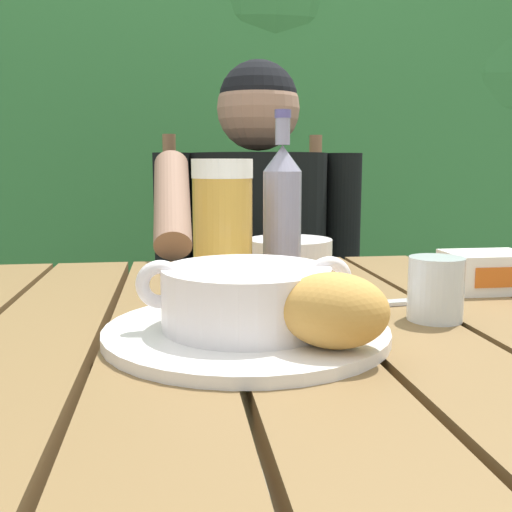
{
  "coord_description": "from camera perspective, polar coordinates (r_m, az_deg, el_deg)",
  "views": [
    {
      "loc": [
        -0.12,
        -0.65,
        0.95
      ],
      "look_at": [
        -0.02,
        0.05,
        0.84
      ],
      "focal_mm": 41.55,
      "sensor_mm": 36.0,
      "label": 1
    }
  ],
  "objects": [
    {
      "name": "hedge_backdrop",
      "position": [
        2.55,
        -1.24,
        10.86
      ],
      "size": [
        3.82,
        0.98,
        2.08
      ],
      "color": "#306C35",
      "rests_on": "ground_plane"
    },
    {
      "name": "water_glass_small",
      "position": [
        0.71,
        16.91,
        -3.04
      ],
      "size": [
        0.06,
        0.06,
        0.07
      ],
      "color": "silver",
      "rests_on": "dining_table"
    },
    {
      "name": "bread_roll",
      "position": [
        0.55,
        7.52,
        -5.22
      ],
      "size": [
        0.12,
        0.11,
        0.07
      ],
      "color": "gold",
      "rests_on": "serving_plate"
    },
    {
      "name": "beer_glass",
      "position": [
        0.82,
        -3.23,
        2.83
      ],
      "size": [
        0.08,
        0.08,
        0.19
      ],
      "color": "gold",
      "rests_on": "dining_table"
    },
    {
      "name": "chair_near_diner",
      "position": [
        1.62,
        -0.6,
        -7.89
      ],
      "size": [
        0.45,
        0.41,
        1.03
      ],
      "color": "brown",
      "rests_on": "ground_plane"
    },
    {
      "name": "soup_bowl",
      "position": [
        0.61,
        -0.94,
        -3.8
      ],
      "size": [
        0.22,
        0.17,
        0.07
      ],
      "color": "white",
      "rests_on": "serving_plate"
    },
    {
      "name": "person_eating",
      "position": [
        1.37,
        0.34,
        -1.65
      ],
      "size": [
        0.48,
        0.47,
        1.18
      ],
      "color": "black",
      "rests_on": "ground_plane"
    },
    {
      "name": "serving_plate",
      "position": [
        0.62,
        -0.93,
        -7.3
      ],
      "size": [
        0.3,
        0.3,
        0.01
      ],
      "color": "white",
      "rests_on": "dining_table"
    },
    {
      "name": "butter_tub",
      "position": [
        0.9,
        21.31,
        -1.41
      ],
      "size": [
        0.11,
        0.09,
        0.06
      ],
      "color": "white",
      "rests_on": "dining_table"
    },
    {
      "name": "dining_table",
      "position": [
        0.72,
        2.49,
        -14.27
      ],
      "size": [
        1.2,
        0.9,
        0.77
      ],
      "color": "brown",
      "rests_on": "ground_plane"
    },
    {
      "name": "table_knife",
      "position": [
        0.76,
        9.3,
        -4.65
      ],
      "size": [
        0.15,
        0.04,
        0.01
      ],
      "color": "silver",
      "rests_on": "dining_table"
    },
    {
      "name": "diner_bowl",
      "position": [
        1.03,
        3.25,
        0.24
      ],
      "size": [
        0.15,
        0.15,
        0.05
      ],
      "color": "white",
      "rests_on": "dining_table"
    },
    {
      "name": "beer_bottle",
      "position": [
        0.87,
        2.53,
        4.14
      ],
      "size": [
        0.06,
        0.06,
        0.26
      ],
      "color": "gray",
      "rests_on": "dining_table"
    }
  ]
}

